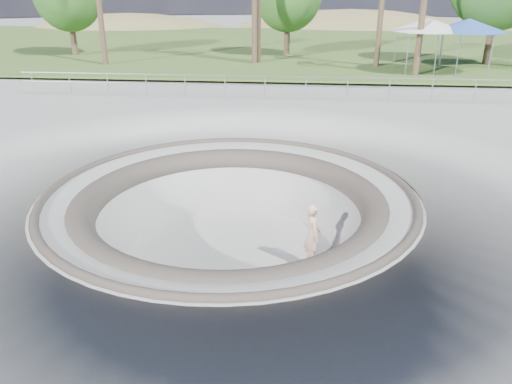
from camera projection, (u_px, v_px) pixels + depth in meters
ground at (229, 193)px, 13.74m from camera, size 180.00×180.00×0.00m
skate_bowl at (231, 251)px, 14.45m from camera, size 14.00×14.00×4.10m
grass_strip at (285, 45)px, 44.87m from camera, size 180.00×36.00×0.12m
distant_hills at (319, 81)px, 68.59m from camera, size 103.20×45.00×28.60m
safety_railing at (265, 86)px, 24.49m from camera, size 25.00×0.06×1.03m
skateboard at (311, 265)px, 13.76m from camera, size 0.77×0.37×0.08m
skater at (312, 235)px, 13.41m from camera, size 0.57×0.74×1.82m
canopy_white at (429, 25)px, 29.89m from camera, size 6.25×6.25×3.17m
canopy_blue at (469, 25)px, 29.50m from camera, size 5.95×5.95×3.17m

